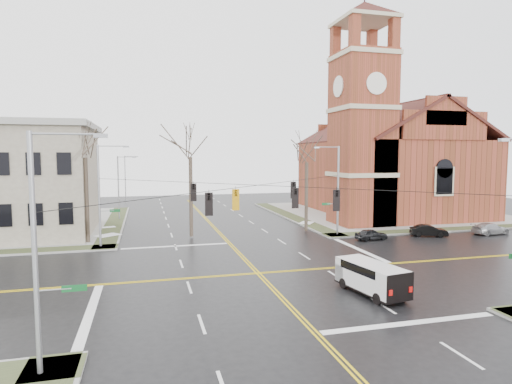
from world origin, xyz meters
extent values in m
plane|color=black|center=(0.00, 0.00, 0.00)|extent=(120.00, 120.00, 0.00)
cube|color=gray|center=(25.00, 25.00, 0.07)|extent=(30.00, 30.00, 0.15)
cube|color=#313D21|center=(11.20, 25.00, 0.15)|extent=(2.00, 30.00, 0.02)
cube|color=#313D21|center=(25.00, 11.20, 0.15)|extent=(30.00, 2.00, 0.02)
cube|color=#313D21|center=(-11.20, 25.00, 0.15)|extent=(2.00, 30.00, 0.02)
cube|color=gold|center=(-0.12, 0.00, 0.01)|extent=(0.12, 100.00, 0.01)
cube|color=gold|center=(0.12, 0.00, 0.01)|extent=(0.12, 100.00, 0.01)
cube|color=gold|center=(0.00, -0.12, 0.01)|extent=(100.00, 0.12, 0.01)
cube|color=gold|center=(0.00, 0.12, 0.01)|extent=(100.00, 0.12, 0.01)
cube|color=silver|center=(5.00, -10.50, 0.01)|extent=(9.50, 0.50, 0.01)
cube|color=silver|center=(-5.00, 10.50, 0.01)|extent=(9.50, 0.50, 0.01)
cube|color=silver|center=(-10.50, -5.00, 0.01)|extent=(0.50, 9.50, 0.01)
cube|color=silver|center=(10.50, 5.00, 0.01)|extent=(0.50, 9.50, 0.01)
cube|color=brown|center=(17.00, 17.00, 10.00)|extent=(6.00, 6.00, 20.00)
cube|color=#B9AD8E|center=(17.00, 17.00, 19.50)|extent=(6.30, 6.30, 0.50)
cylinder|color=silver|center=(17.00, 13.95, 16.00)|extent=(2.40, 0.15, 2.40)
cylinder|color=silver|center=(13.95, 17.00, 16.00)|extent=(0.15, 2.40, 2.40)
cone|color=#351210|center=(17.00, 17.00, 24.60)|extent=(12.16, 12.16, 2.00)
cube|color=brown|center=(26.00, 26.00, 5.00)|extent=(18.00, 24.00, 10.00)
cube|color=brown|center=(16.80, 20.00, 2.20)|extent=(2.00, 5.00, 4.40)
cylinder|color=gray|center=(11.50, 11.50, 4.65)|extent=(0.20, 0.20, 9.00)
cylinder|color=gray|center=(10.90, 11.50, 3.30)|extent=(1.20, 0.06, 0.06)
cube|color=#0D4D20|center=(10.20, 11.50, 3.30)|extent=(0.90, 0.04, 0.25)
cylinder|color=gray|center=(10.30, 11.50, 9.05)|extent=(2.40, 0.08, 0.08)
cube|color=gray|center=(9.10, 11.50, 9.00)|extent=(0.50, 0.22, 0.15)
cylinder|color=gray|center=(-11.50, 11.50, 4.65)|extent=(0.20, 0.20, 9.00)
cylinder|color=gray|center=(-10.90, 11.50, 3.30)|extent=(1.20, 0.06, 0.06)
cube|color=#0D4D20|center=(-10.20, 11.50, 3.30)|extent=(0.90, 0.04, 0.25)
cylinder|color=gray|center=(-10.30, 11.50, 9.05)|extent=(2.40, 0.08, 0.08)
cube|color=gray|center=(-9.10, 11.50, 9.00)|extent=(0.50, 0.22, 0.15)
cube|color=gray|center=(9.10, -11.50, 9.00)|extent=(0.50, 0.22, 0.15)
cylinder|color=gray|center=(-11.50, -11.50, 4.65)|extent=(0.20, 0.20, 9.00)
cylinder|color=gray|center=(-10.90, -11.50, 3.30)|extent=(1.20, 0.06, 0.06)
cube|color=#0D4D20|center=(-10.20, -11.50, 3.30)|extent=(0.90, 0.04, 0.25)
cylinder|color=gray|center=(-10.30, -11.50, 9.05)|extent=(2.40, 0.08, 0.08)
cube|color=gray|center=(-9.10, -11.50, 9.00)|extent=(0.50, 0.22, 0.15)
cylinder|color=black|center=(0.00, 0.00, 6.20)|extent=(23.02, 23.02, 0.03)
cylinder|color=black|center=(0.00, 0.00, 6.20)|extent=(23.02, 23.02, 0.03)
imported|color=black|center=(-4.00, -4.00, 5.45)|extent=(0.21, 0.26, 1.30)
imported|color=black|center=(4.00, 4.00, 5.45)|extent=(0.21, 0.26, 1.30)
imported|color=#CA8C0B|center=(-2.00, -2.00, 5.45)|extent=(0.21, 0.26, 1.30)
imported|color=black|center=(-4.00, 4.00, 5.45)|extent=(0.21, 0.26, 1.30)
imported|color=black|center=(4.00, -4.00, 5.45)|extent=(0.21, 0.26, 1.30)
imported|color=black|center=(2.00, -2.00, 5.45)|extent=(0.21, 0.26, 1.30)
cylinder|color=gray|center=(-10.80, 28.00, 4.10)|extent=(0.16, 0.16, 8.00)
cylinder|color=gray|center=(-9.80, 28.00, 8.00)|extent=(2.00, 0.07, 0.07)
cube|color=gray|center=(-8.80, 28.00, 7.95)|extent=(0.45, 0.20, 0.13)
cylinder|color=gray|center=(-10.80, 48.00, 4.10)|extent=(0.16, 0.16, 8.00)
cylinder|color=gray|center=(-9.80, 48.00, 8.00)|extent=(2.00, 0.07, 0.07)
cube|color=gray|center=(-8.80, 48.00, 7.95)|extent=(0.45, 0.20, 0.13)
cube|color=white|center=(5.38, -6.04, 1.08)|extent=(2.63, 5.02, 1.53)
cube|color=white|center=(5.04, -4.09, 0.86)|extent=(1.96, 1.11, 1.08)
cube|color=black|center=(4.99, -3.78, 1.35)|extent=(1.66, 0.39, 0.72)
cube|color=black|center=(5.35, -5.86, 1.58)|extent=(2.39, 3.52, 0.50)
cube|color=#B70C0A|center=(5.10, -8.56, 0.90)|extent=(0.22, 0.10, 0.31)
cube|color=#B70C0A|center=(6.48, -8.32, 0.90)|extent=(0.22, 0.10, 0.31)
cube|color=black|center=(5.38, -6.04, 0.30)|extent=(2.69, 5.07, 0.09)
cylinder|color=black|center=(4.29, -4.63, 0.32)|extent=(0.34, 0.68, 0.65)
cylinder|color=black|center=(5.93, -4.35, 0.32)|extent=(0.34, 0.68, 0.65)
cylinder|color=black|center=(4.83, -7.74, 0.32)|extent=(0.34, 0.68, 0.65)
cylinder|color=black|center=(6.46, -7.45, 0.32)|extent=(0.34, 0.68, 0.65)
imported|color=black|center=(13.69, 8.54, 0.55)|extent=(3.31, 1.58, 1.09)
imported|color=black|center=(20.26, 8.68, 0.59)|extent=(3.81, 2.54, 1.19)
imported|color=#99999B|center=(27.26, 8.09, 0.59)|extent=(4.20, 1.96, 1.19)
cylinder|color=#3A3125|center=(-12.81, 13.76, 4.09)|extent=(0.36, 0.36, 7.88)
cylinder|color=#3A3125|center=(-3.16, 14.07, 4.10)|extent=(0.36, 0.36, 7.91)
cylinder|color=#3A3125|center=(9.11, 14.18, 3.81)|extent=(0.36, 0.36, 7.33)
camera|label=1|loc=(-7.55, -28.37, 8.31)|focal=30.00mm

